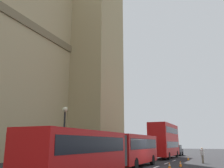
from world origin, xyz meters
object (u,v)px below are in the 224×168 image
(sedan_lead, at_px, (176,150))
(pedestrian_near_cones, at_px, (202,155))
(traffic_cone_west, at_px, (169,166))
(double_decker_bus, at_px, (164,139))
(articulated_bus, at_px, (112,149))
(street_lamp, at_px, (64,132))
(traffic_cone_east, at_px, (188,158))
(traffic_cone_middle, at_px, (180,164))

(sedan_lead, distance_m, pedestrian_near_cones, 16.92)
(traffic_cone_west, bearing_deg, pedestrian_near_cones, -15.91)
(double_decker_bus, relative_size, sedan_lead, 2.27)
(articulated_bus, distance_m, sedan_lead, 27.94)
(articulated_bus, distance_m, street_lamp, 4.69)
(pedestrian_near_cones, bearing_deg, traffic_cone_west, 164.09)
(traffic_cone_west, bearing_deg, articulated_bus, 140.88)
(articulated_bus, height_order, traffic_cone_west, articulated_bus)
(articulated_bus, xyz_separation_m, traffic_cone_east, (15.98, -3.60, -1.46))
(articulated_bus, relative_size, sedan_lead, 4.19)
(sedan_lead, xyz_separation_m, traffic_cone_west, (-23.62, -3.35, -0.63))
(sedan_lead, distance_m, traffic_cone_middle, 21.51)
(traffic_cone_west, relative_size, street_lamp, 0.11)
(double_decker_bus, bearing_deg, traffic_cone_middle, -162.02)
(traffic_cone_west, distance_m, street_lamp, 9.48)
(traffic_cone_west, height_order, traffic_cone_east, same)
(articulated_bus, relative_size, traffic_cone_east, 31.82)
(traffic_cone_middle, relative_size, traffic_cone_east, 1.00)
(double_decker_bus, height_order, sedan_lead, double_decker_bus)
(sedan_lead, xyz_separation_m, street_lamp, (-27.88, 4.66, 2.14))
(pedestrian_near_cones, bearing_deg, traffic_cone_middle, 162.48)
(street_lamp, bearing_deg, articulated_bus, -90.59)
(street_lamp, xyz_separation_m, pedestrian_near_cones, (11.88, -10.18, -2.14))
(traffic_cone_east, xyz_separation_m, street_lamp, (-15.93, 8.11, 2.77))
(double_decker_bus, height_order, traffic_cone_east, double_decker_bus)
(double_decker_bus, distance_m, street_lamp, 19.72)
(traffic_cone_middle, distance_m, traffic_cone_east, 9.21)
(traffic_cone_west, xyz_separation_m, pedestrian_near_cones, (7.63, -2.17, 0.63))
(sedan_lead, bearing_deg, traffic_cone_west, -171.94)
(articulated_bus, bearing_deg, pedestrian_near_cones, -25.43)
(street_lamp, bearing_deg, traffic_cone_west, -62.00)
(street_lamp, bearing_deg, pedestrian_near_cones, -40.58)
(traffic_cone_west, relative_size, traffic_cone_east, 1.00)
(articulated_bus, distance_m, pedestrian_near_cones, 13.24)
(traffic_cone_west, bearing_deg, traffic_cone_east, -0.49)
(articulated_bus, xyz_separation_m, street_lamp, (0.05, 4.51, 1.31))
(traffic_cone_west, height_order, traffic_cone_middle, same)
(articulated_bus, distance_m, traffic_cone_east, 16.44)
(double_decker_bus, distance_m, sedan_lead, 8.86)
(traffic_cone_middle, xyz_separation_m, traffic_cone_east, (9.20, 0.45, 0.00))
(street_lamp, height_order, pedestrian_near_cones, street_lamp)
(traffic_cone_east, relative_size, pedestrian_near_cones, 0.34)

